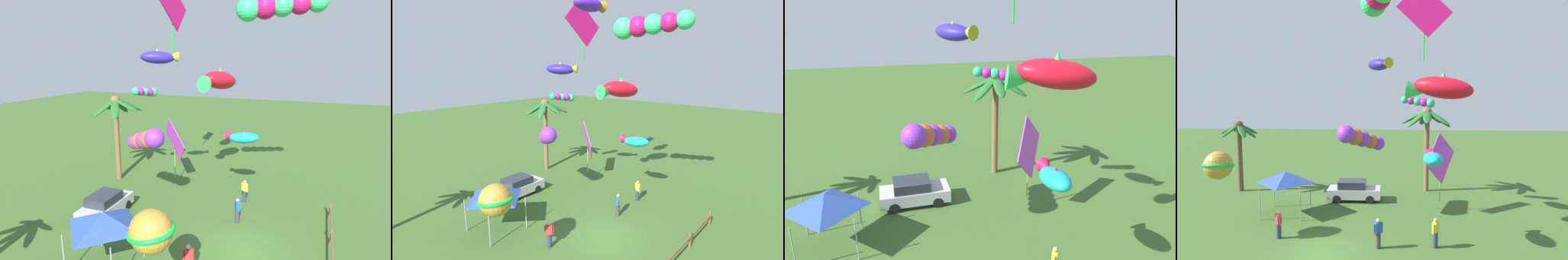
% 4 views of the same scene
% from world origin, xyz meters
% --- Properties ---
extents(palm_tree_1, '(4.17, 4.31, 6.90)m').
position_xyz_m(palm_tree_1, '(6.26, 11.82, 5.43)').
color(palm_tree_1, brown).
rests_on(palm_tree_1, ground).
extents(parked_car_0, '(3.93, 1.81, 1.51)m').
position_xyz_m(parked_car_0, '(0.59, 8.92, 0.75)').
color(parked_car_0, '#BCBCC1').
rests_on(parked_car_0, ground).
extents(festival_tent, '(2.86, 2.86, 2.85)m').
position_xyz_m(festival_tent, '(-3.56, 5.79, 2.47)').
color(festival_tent, '#9E9EA3').
rests_on(festival_tent, ground).
extents(kite_fish_2, '(4.00, 2.37, 1.69)m').
position_xyz_m(kite_fish_2, '(6.05, 3.34, 8.29)').
color(kite_fish_2, red).
extents(kite_diamond_3, '(2.23, 2.63, 4.69)m').
position_xyz_m(kite_diamond_3, '(6.70, 6.96, 3.60)').
color(kite_diamond_3, '#C73BD3').
extents(kite_fish_5, '(1.03, 2.30, 0.99)m').
position_xyz_m(kite_fish_5, '(5.57, 1.50, 4.66)').
color(kite_fish_5, '#17ACC6').
extents(kite_tube_6, '(2.39, 0.97, 0.84)m').
position_xyz_m(kite_tube_6, '(5.32, 8.51, 7.40)').
color(kite_tube_6, '#2BC27D').
extents(kite_fish_8, '(1.98, 2.35, 0.95)m').
position_xyz_m(kite_fish_8, '(2.62, 5.90, 9.82)').
color(kite_fish_8, '#2F22BA').
extents(kite_tube_9, '(2.94, 3.51, 1.98)m').
position_xyz_m(kite_tube_9, '(1.38, 6.34, 5.03)').
color(kite_tube_9, '#8C2FDF').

